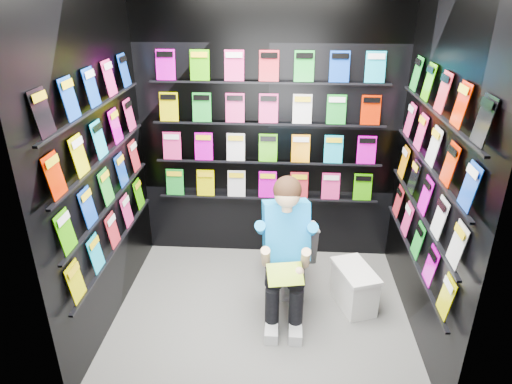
{
  "coord_description": "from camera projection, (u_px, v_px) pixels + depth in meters",
  "views": [
    {
      "loc": [
        0.15,
        -3.03,
        2.5
      ],
      "look_at": [
        -0.06,
        0.15,
        1.04
      ],
      "focal_mm": 32.0,
      "sensor_mm": 36.0,
      "label": 1
    }
  ],
  "objects": [
    {
      "name": "floor",
      "position": [
        262.0,
        313.0,
        3.79
      ],
      "size": [
        2.4,
        2.4,
        0.0
      ],
      "primitive_type": "plane",
      "color": "#61615E",
      "rests_on": "ground"
    },
    {
      "name": "wall_back",
      "position": [
        268.0,
        128.0,
        4.16
      ],
      "size": [
        2.4,
        0.04,
        2.6
      ],
      "primitive_type": "cube",
      "color": "black",
      "rests_on": "floor"
    },
    {
      "name": "wall_front",
      "position": [
        252.0,
        239.0,
        2.35
      ],
      "size": [
        2.4,
        0.04,
        2.6
      ],
      "primitive_type": "cube",
      "color": "black",
      "rests_on": "floor"
    },
    {
      "name": "wall_left",
      "position": [
        99.0,
        164.0,
        3.33
      ],
      "size": [
        0.04,
        2.0,
        2.6
      ],
      "primitive_type": "cube",
      "color": "black",
      "rests_on": "floor"
    },
    {
      "name": "wall_right",
      "position": [
        434.0,
        172.0,
        3.18
      ],
      "size": [
        0.04,
        2.0,
        2.6
      ],
      "primitive_type": "cube",
      "color": "black",
      "rests_on": "floor"
    },
    {
      "name": "comics_back",
      "position": [
        268.0,
        129.0,
        4.13
      ],
      "size": [
        2.1,
        0.06,
        1.37
      ],
      "primitive_type": null,
      "color": "red",
      "rests_on": "wall_back"
    },
    {
      "name": "comics_left",
      "position": [
        103.0,
        164.0,
        3.32
      ],
      "size": [
        0.06,
        1.7,
        1.37
      ],
      "primitive_type": null,
      "color": "red",
      "rests_on": "wall_left"
    },
    {
      "name": "comics_right",
      "position": [
        430.0,
        172.0,
        3.18
      ],
      "size": [
        0.06,
        1.7,
        1.37
      ],
      "primitive_type": null,
      "color": "red",
      "rests_on": "wall_right"
    },
    {
      "name": "toilet",
      "position": [
        285.0,
        247.0,
        4.06
      ],
      "size": [
        0.55,
        0.81,
        0.73
      ],
      "primitive_type": "imported",
      "rotation": [
        0.0,
        0.0,
        3.32
      ],
      "color": "white",
      "rests_on": "floor"
    },
    {
      "name": "longbox",
      "position": [
        354.0,
        289.0,
        3.84
      ],
      "size": [
        0.37,
        0.49,
        0.33
      ],
      "primitive_type": "cube",
      "rotation": [
        0.0,
        0.0,
        0.33
      ],
      "color": "white",
      "rests_on": "floor"
    },
    {
      "name": "longbox_lid",
      "position": [
        356.0,
        271.0,
        3.76
      ],
      "size": [
        0.39,
        0.52,
        0.03
      ],
      "primitive_type": "cube",
      "rotation": [
        0.0,
        0.0,
        0.33
      ],
      "color": "white",
      "rests_on": "longbox"
    },
    {
      "name": "reader",
      "position": [
        286.0,
        231.0,
        3.56
      ],
      "size": [
        0.6,
        0.78,
        1.29
      ],
      "primitive_type": null,
      "rotation": [
        0.0,
        0.0,
        0.18
      ],
      "color": "#0974C8",
      "rests_on": "toilet"
    },
    {
      "name": "held_comic",
      "position": [
        285.0,
        274.0,
        3.31
      ],
      "size": [
        0.29,
        0.2,
        0.11
      ],
      "primitive_type": "cube",
      "rotation": [
        -0.96,
        0.0,
        0.18
      ],
      "color": "#1F9326",
      "rests_on": "reader"
    }
  ]
}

